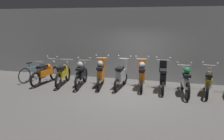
% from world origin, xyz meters
% --- Properties ---
extents(ground_plane, '(80.00, 80.00, 0.00)m').
position_xyz_m(ground_plane, '(0.00, 0.00, 0.00)').
color(ground_plane, '#565451').
extents(back_wall, '(16.00, 0.30, 3.28)m').
position_xyz_m(back_wall, '(0.00, 2.46, 1.64)').
color(back_wall, '#9EA0A3').
rests_on(back_wall, ground).
extents(motorbike_slot_0, '(0.59, 1.95, 1.15)m').
position_xyz_m(motorbike_slot_0, '(-3.74, 0.60, 0.49)').
color(motorbike_slot_0, black).
rests_on(motorbike_slot_0, ground).
extents(motorbike_slot_1, '(0.56, 1.94, 1.03)m').
position_xyz_m(motorbike_slot_1, '(-2.92, 0.63, 0.49)').
color(motorbike_slot_1, black).
rests_on(motorbike_slot_1, ground).
extents(motorbike_slot_2, '(0.58, 1.94, 1.15)m').
position_xyz_m(motorbike_slot_2, '(-2.08, 0.63, 0.53)').
color(motorbike_slot_2, black).
rests_on(motorbike_slot_2, ground).
extents(motorbike_slot_3, '(0.58, 1.67, 1.29)m').
position_xyz_m(motorbike_slot_3, '(-1.25, 0.72, 0.57)').
color(motorbike_slot_3, black).
rests_on(motorbike_slot_3, ground).
extents(motorbike_slot_4, '(0.59, 1.68, 1.29)m').
position_xyz_m(motorbike_slot_4, '(-0.41, 0.81, 0.53)').
color(motorbike_slot_4, black).
rests_on(motorbike_slot_4, ground).
extents(motorbike_slot_5, '(0.58, 1.68, 1.29)m').
position_xyz_m(motorbike_slot_5, '(0.41, 0.87, 0.57)').
color(motorbike_slot_5, black).
rests_on(motorbike_slot_5, ground).
extents(motorbike_slot_6, '(0.59, 1.68, 1.29)m').
position_xyz_m(motorbike_slot_6, '(1.25, 0.81, 0.53)').
color(motorbike_slot_6, black).
rests_on(motorbike_slot_6, ground).
extents(motorbike_slot_7, '(0.59, 1.95, 1.15)m').
position_xyz_m(motorbike_slot_7, '(2.08, 0.59, 0.53)').
color(motorbike_slot_7, black).
rests_on(motorbike_slot_7, ground).
extents(motorbike_slot_8, '(0.58, 1.94, 1.15)m').
position_xyz_m(motorbike_slot_8, '(2.92, 0.86, 0.49)').
color(motorbike_slot_8, black).
rests_on(motorbike_slot_8, ground).
extents(bicycle, '(0.54, 1.70, 0.89)m').
position_xyz_m(bicycle, '(-4.54, 0.87, 0.36)').
color(bicycle, black).
rests_on(bicycle, ground).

